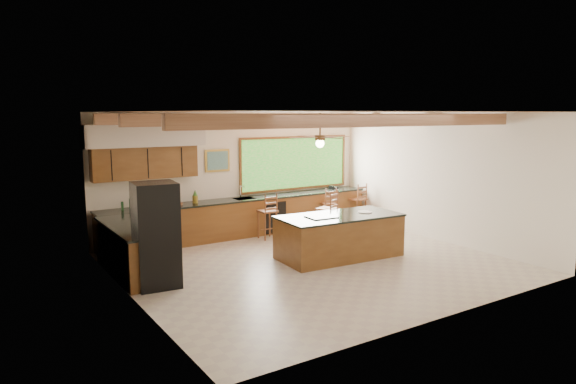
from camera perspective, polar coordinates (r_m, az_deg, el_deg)
ground at (r=10.35m, az=2.86°, el=-7.98°), size 7.20×7.20×0.00m
room_shell at (r=10.38m, az=0.08°, el=4.54°), size 7.27×6.54×3.02m
counter_run at (r=11.94m, az=-7.45°, el=-3.47°), size 7.12×3.10×1.23m
island at (r=10.76m, az=5.72°, el=-4.89°), size 2.63×1.37×0.91m
refrigerator at (r=9.10m, az=-14.45°, el=-4.64°), size 0.78×0.76×1.82m
bar_stool_a at (r=12.17m, az=-2.17°, el=-2.23°), size 0.40×0.40×1.11m
bar_stool_b at (r=12.29m, az=4.56°, el=-1.99°), size 0.55×0.55×1.17m
bar_stool_c at (r=13.36m, az=4.61°, el=-1.37°), size 0.45×0.45×1.07m
bar_stool_d at (r=13.98m, az=7.88°, el=-0.87°), size 0.42×0.42×1.11m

